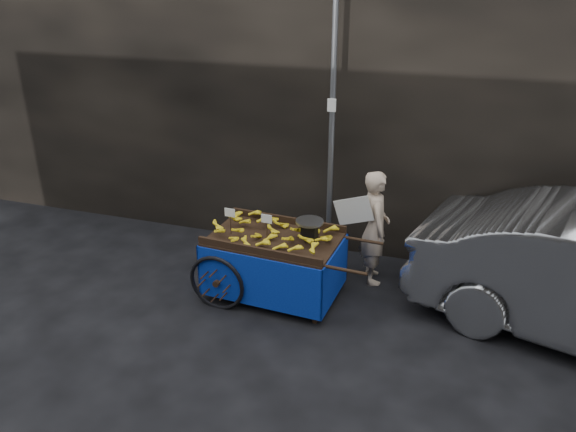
% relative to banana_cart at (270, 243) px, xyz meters
% --- Properties ---
extents(ground, '(80.00, 80.00, 0.00)m').
position_rel_banana_cart_xyz_m(ground, '(0.18, -0.02, -0.79)').
color(ground, black).
rests_on(ground, ground).
extents(building_wall, '(13.50, 2.00, 5.00)m').
position_rel_banana_cart_xyz_m(building_wall, '(0.57, 2.58, 1.71)').
color(building_wall, black).
rests_on(building_wall, ground).
extents(street_pole, '(0.12, 0.10, 4.00)m').
position_rel_banana_cart_xyz_m(street_pole, '(0.48, 1.28, 1.22)').
color(street_pole, slate).
rests_on(street_pole, ground).
extents(banana_cart, '(2.41, 1.26, 1.28)m').
position_rel_banana_cart_xyz_m(banana_cart, '(0.00, 0.00, 0.00)').
color(banana_cart, black).
rests_on(banana_cart, ground).
extents(vendor, '(0.87, 0.70, 1.66)m').
position_rel_banana_cart_xyz_m(vendor, '(1.25, 0.83, 0.04)').
color(vendor, tan).
rests_on(vendor, ground).
extents(plastic_bag, '(0.25, 0.20, 0.22)m').
position_rel_banana_cart_xyz_m(plastic_bag, '(0.68, 0.59, -0.68)').
color(plastic_bag, blue).
rests_on(plastic_bag, ground).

